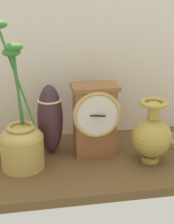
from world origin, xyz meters
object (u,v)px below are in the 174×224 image
at_px(brass_vase_bulbous, 152,136).
at_px(tall_ceramic_vase, 50,119).
at_px(brass_vase_jar, 21,142).
at_px(mantel_clock, 95,118).

xyz_separation_m(brass_vase_bulbous, tall_ceramic_vase, (-0.27, 0.10, 0.03)).
relative_size(brass_vase_bulbous, brass_vase_jar, 0.46).
distance_m(brass_vase_bulbous, brass_vase_jar, 0.35).
bearing_deg(tall_ceramic_vase, brass_vase_jar, -137.35).
relative_size(mantel_clock, tall_ceramic_vase, 1.00).
bearing_deg(mantel_clock, tall_ceramic_vase, 167.96).
bearing_deg(mantel_clock, brass_vase_jar, -166.64).
distance_m(brass_vase_bulbous, tall_ceramic_vase, 0.29).
bearing_deg(brass_vase_jar, brass_vase_bulbous, -4.23).
height_order(mantel_clock, brass_vase_jar, brass_vase_jar).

